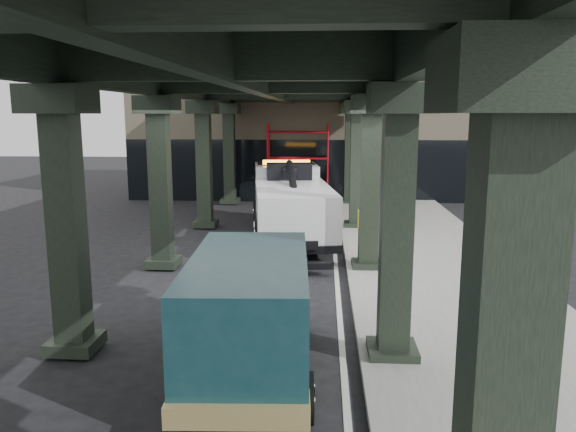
% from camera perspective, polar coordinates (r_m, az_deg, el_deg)
% --- Properties ---
extents(ground, '(90.00, 90.00, 0.00)m').
position_cam_1_polar(ground, '(14.59, -1.67, -7.62)').
color(ground, black).
rests_on(ground, ground).
extents(sidewalk, '(5.00, 40.00, 0.15)m').
position_cam_1_polar(sidewalk, '(16.73, 14.59, -5.33)').
color(sidewalk, gray).
rests_on(sidewalk, ground).
extents(lane_stripe, '(0.12, 38.00, 0.01)m').
position_cam_1_polar(lane_stripe, '(16.45, 4.92, -5.55)').
color(lane_stripe, silver).
rests_on(lane_stripe, ground).
extents(viaduct, '(7.40, 32.00, 6.40)m').
position_cam_1_polar(viaduct, '(15.94, -2.56, 13.79)').
color(viaduct, black).
rests_on(viaduct, ground).
extents(building, '(22.00, 10.00, 8.00)m').
position_cam_1_polar(building, '(33.83, 4.89, 9.45)').
color(building, '#C6B793').
rests_on(building, ground).
extents(scaffolding, '(3.08, 0.88, 4.00)m').
position_cam_1_polar(scaffolding, '(28.59, 1.03, 5.54)').
color(scaffolding, red).
rests_on(scaffolding, ground).
extents(tow_truck, '(3.48, 8.90, 2.85)m').
position_cam_1_polar(tow_truck, '(20.48, 0.18, 1.60)').
color(tow_truck, black).
rests_on(tow_truck, ground).
extents(towed_van, '(2.35, 5.38, 2.14)m').
position_cam_1_polar(towed_van, '(9.92, -3.83, -9.39)').
color(towed_van, '#10343B').
rests_on(towed_van, ground).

